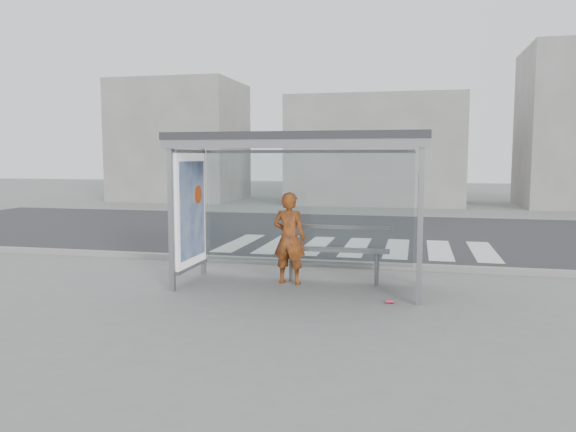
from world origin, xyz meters
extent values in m
plane|color=slate|center=(0.00, 0.00, 0.00)|extent=(80.00, 80.00, 0.00)
cube|color=#2A2A2D|center=(0.00, 7.00, 0.00)|extent=(30.00, 10.00, 0.01)
cube|color=gray|center=(0.00, 1.95, 0.06)|extent=(30.00, 0.18, 0.12)
cube|color=silver|center=(-2.50, 4.50, 0.00)|extent=(0.55, 3.00, 0.00)
cube|color=silver|center=(-1.50, 4.50, 0.00)|extent=(0.55, 3.00, 0.00)
cube|color=silver|center=(-0.50, 4.50, 0.00)|extent=(0.55, 3.00, 0.00)
cube|color=silver|center=(0.50, 4.50, 0.00)|extent=(0.55, 3.00, 0.00)
cube|color=silver|center=(1.50, 4.50, 0.00)|extent=(0.55, 3.00, 0.00)
cube|color=silver|center=(2.50, 4.50, 0.00)|extent=(0.55, 3.00, 0.00)
cube|color=silver|center=(3.50, 4.50, 0.00)|extent=(0.55, 3.00, 0.00)
cube|color=gray|center=(-2.00, -0.70, 1.25)|extent=(0.08, 0.08, 2.50)
cube|color=gray|center=(2.00, -0.70, 1.25)|extent=(0.08, 0.08, 2.50)
cube|color=gray|center=(-2.00, 0.70, 1.25)|extent=(0.08, 0.08, 2.50)
cube|color=gray|center=(2.00, 0.70, 1.25)|extent=(0.08, 0.08, 2.50)
cube|color=#2D2D30|center=(0.00, 0.00, 2.56)|extent=(4.25, 1.65, 0.12)
cube|color=gray|center=(0.00, -0.76, 2.45)|extent=(4.25, 0.06, 0.18)
cube|color=white|center=(0.00, 0.70, 1.30)|extent=(3.80, 0.02, 2.00)
cube|color=white|center=(-2.00, 0.00, 1.30)|extent=(0.15, 1.25, 2.00)
cube|color=#2C51A1|center=(-1.92, 0.00, 1.30)|extent=(0.01, 1.10, 1.70)
cylinder|color=#D84613|center=(-1.91, 0.25, 1.55)|extent=(0.02, 0.32, 0.32)
cube|color=white|center=(2.00, 0.00, 1.30)|extent=(0.03, 1.25, 2.00)
cube|color=beige|center=(1.97, 0.05, 1.40)|extent=(0.03, 0.86, 1.16)
cube|color=gray|center=(-10.00, 18.00, 3.00)|extent=(6.00, 5.00, 6.00)
cube|color=gray|center=(0.00, 18.00, 2.50)|extent=(8.00, 5.00, 5.00)
imported|color=orange|center=(-0.22, 0.26, 0.81)|extent=(0.63, 0.46, 1.62)
cube|color=slate|center=(0.53, 0.47, 0.60)|extent=(1.96, 0.24, 0.05)
cylinder|color=slate|center=(-0.23, 0.47, 0.29)|extent=(0.08, 0.08, 0.57)
cylinder|color=slate|center=(1.29, 0.47, 0.29)|extent=(0.08, 0.08, 0.57)
cube|color=slate|center=(0.53, 0.66, 0.98)|extent=(1.96, 0.04, 0.07)
cylinder|color=#E14260|center=(1.57, -0.73, 0.03)|extent=(0.13, 0.08, 0.07)
camera|label=1|loc=(1.93, -9.22, 2.23)|focal=35.00mm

